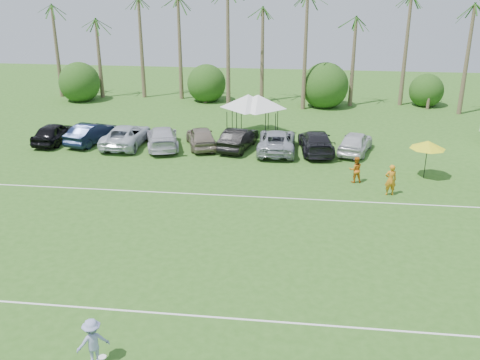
# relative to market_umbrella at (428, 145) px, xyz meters

# --- Properties ---
(ground) EXTENTS (120.00, 120.00, 0.00)m
(ground) POSITION_rel_market_umbrella_xyz_m (-11.92, -18.46, -2.24)
(ground) COLOR #2F5D1B
(ground) RESTS_ON ground
(field_lines) EXTENTS (80.00, 12.10, 0.01)m
(field_lines) POSITION_rel_market_umbrella_xyz_m (-11.92, -10.46, -2.23)
(field_lines) COLOR white
(field_lines) RESTS_ON ground
(palm_tree_0) EXTENTS (2.40, 2.40, 8.90)m
(palm_tree_0) POSITION_rel_market_umbrella_xyz_m (-33.92, 19.54, 5.24)
(palm_tree_0) COLOR brown
(palm_tree_0) RESTS_ON ground
(palm_tree_1) EXTENTS (2.40, 2.40, 9.90)m
(palm_tree_1) POSITION_rel_market_umbrella_xyz_m (-28.92, 19.54, 6.12)
(palm_tree_1) COLOR brown
(palm_tree_1) RESTS_ON ground
(palm_tree_2) EXTENTS (2.40, 2.40, 10.90)m
(palm_tree_2) POSITION_rel_market_umbrella_xyz_m (-23.92, 19.54, 6.98)
(palm_tree_2) COLOR brown
(palm_tree_2) RESTS_ON ground
(palm_tree_4) EXTENTS (2.40, 2.40, 8.90)m
(palm_tree_4) POSITION_rel_market_umbrella_xyz_m (-15.92, 19.54, 5.24)
(palm_tree_4) COLOR brown
(palm_tree_4) RESTS_ON ground
(palm_tree_5) EXTENTS (2.40, 2.40, 9.90)m
(palm_tree_5) POSITION_rel_market_umbrella_xyz_m (-11.92, 19.54, 6.12)
(palm_tree_5) COLOR brown
(palm_tree_5) RESTS_ON ground
(palm_tree_6) EXTENTS (2.40, 2.40, 10.90)m
(palm_tree_6) POSITION_rel_market_umbrella_xyz_m (-7.92, 19.54, 6.98)
(palm_tree_6) COLOR brown
(palm_tree_6) RESTS_ON ground
(palm_tree_7) EXTENTS (2.40, 2.40, 11.90)m
(palm_tree_7) POSITION_rel_market_umbrella_xyz_m (-3.92, 19.54, 7.83)
(palm_tree_7) COLOR brown
(palm_tree_7) RESTS_ON ground
(palm_tree_8) EXTENTS (2.40, 2.40, 8.90)m
(palm_tree_8) POSITION_rel_market_umbrella_xyz_m (1.08, 19.54, 5.24)
(palm_tree_8) COLOR brown
(palm_tree_8) RESTS_ON ground
(palm_tree_9) EXTENTS (2.40, 2.40, 9.90)m
(palm_tree_9) POSITION_rel_market_umbrella_xyz_m (6.08, 19.54, 6.12)
(palm_tree_9) COLOR brown
(palm_tree_9) RESTS_ON ground
(bush_tree_0) EXTENTS (4.00, 4.00, 4.00)m
(bush_tree_0) POSITION_rel_market_umbrella_xyz_m (-30.92, 20.54, -0.44)
(bush_tree_0) COLOR brown
(bush_tree_0) RESTS_ON ground
(bush_tree_1) EXTENTS (4.00, 4.00, 4.00)m
(bush_tree_1) POSITION_rel_market_umbrella_xyz_m (-17.92, 20.54, -0.44)
(bush_tree_1) COLOR brown
(bush_tree_1) RESTS_ON ground
(bush_tree_2) EXTENTS (4.00, 4.00, 4.00)m
(bush_tree_2) POSITION_rel_market_umbrella_xyz_m (-5.92, 20.54, -0.44)
(bush_tree_2) COLOR brown
(bush_tree_2) RESTS_ON ground
(bush_tree_3) EXTENTS (4.00, 4.00, 4.00)m
(bush_tree_3) POSITION_rel_market_umbrella_xyz_m (4.08, 20.54, -0.44)
(bush_tree_3) COLOR brown
(bush_tree_3) RESTS_ON ground
(sideline_player_a) EXTENTS (0.75, 0.55, 1.89)m
(sideline_player_a) POSITION_rel_market_umbrella_xyz_m (-2.59, -3.17, -1.29)
(sideline_player_a) COLOR orange
(sideline_player_a) RESTS_ON ground
(sideline_player_b) EXTENTS (0.91, 0.77, 1.68)m
(sideline_player_b) POSITION_rel_market_umbrella_xyz_m (-4.47, -1.31, -1.39)
(sideline_player_b) COLOR #CA6716
(sideline_player_b) RESTS_ON ground
(canopy_tent_left) EXTENTS (4.70, 4.70, 3.81)m
(canopy_tent_left) POSITION_rel_market_umbrella_xyz_m (-12.34, 8.81, 1.03)
(canopy_tent_left) COLOR black
(canopy_tent_left) RESTS_ON ground
(canopy_tent_right) EXTENTS (4.71, 4.71, 3.82)m
(canopy_tent_right) POSITION_rel_market_umbrella_xyz_m (-11.55, 8.76, 1.03)
(canopy_tent_right) COLOR black
(canopy_tent_right) RESTS_ON ground
(market_umbrella) EXTENTS (2.24, 2.24, 2.49)m
(market_umbrella) POSITION_rel_market_umbrella_xyz_m (0.00, 0.00, 0.00)
(market_umbrella) COLOR black
(market_umbrella) RESTS_ON ground
(frisbee_player) EXTENTS (1.25, 1.11, 1.69)m
(frisbee_player) POSITION_rel_market_umbrella_xyz_m (-14.45, -19.45, -1.39)
(frisbee_player) COLOR #8D94C8
(frisbee_player) RESTS_ON ground
(parked_car_0) EXTENTS (2.11, 4.78, 1.60)m
(parked_car_0) POSITION_rel_market_umbrella_xyz_m (-26.95, 4.41, -1.44)
(parked_car_0) COLOR black
(parked_car_0) RESTS_ON ground
(parked_car_1) EXTENTS (2.84, 5.12, 1.60)m
(parked_car_1) POSITION_rel_market_umbrella_xyz_m (-24.09, 4.73, -1.44)
(parked_car_1) COLOR black
(parked_car_1) RESTS_ON ground
(parked_car_2) EXTENTS (2.69, 5.77, 1.60)m
(parked_car_2) POSITION_rel_market_umbrella_xyz_m (-21.22, 4.45, -1.44)
(parked_car_2) COLOR silver
(parked_car_2) RESTS_ON ground
(parked_car_3) EXTENTS (3.72, 5.92, 1.60)m
(parked_car_3) POSITION_rel_market_umbrella_xyz_m (-18.35, 4.28, -1.44)
(parked_car_3) COLOR silver
(parked_car_3) RESTS_ON ground
(parked_car_4) EXTENTS (3.33, 5.06, 1.60)m
(parked_car_4) POSITION_rel_market_umbrella_xyz_m (-15.48, 4.74, -1.44)
(parked_car_4) COLOR gray
(parked_car_4) RESTS_ON ground
(parked_car_5) EXTENTS (2.66, 5.10, 1.60)m
(parked_car_5) POSITION_rel_market_umbrella_xyz_m (-12.61, 4.67, -1.44)
(parked_car_5) COLOR black
(parked_car_5) RESTS_ON ground
(parked_car_6) EXTENTS (2.77, 5.81, 1.60)m
(parked_car_6) POSITION_rel_market_umbrella_xyz_m (-9.74, 4.40, -1.44)
(parked_car_6) COLOR #979BA6
(parked_car_6) RESTS_ON ground
(parked_car_7) EXTENTS (2.88, 5.74, 1.60)m
(parked_car_7) POSITION_rel_market_umbrella_xyz_m (-6.87, 4.59, -1.44)
(parked_car_7) COLOR black
(parked_car_7) RESTS_ON ground
(parked_car_8) EXTENTS (3.14, 5.04, 1.60)m
(parked_car_8) POSITION_rel_market_umbrella_xyz_m (-4.01, 4.76, -1.44)
(parked_car_8) COLOR silver
(parked_car_8) RESTS_ON ground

